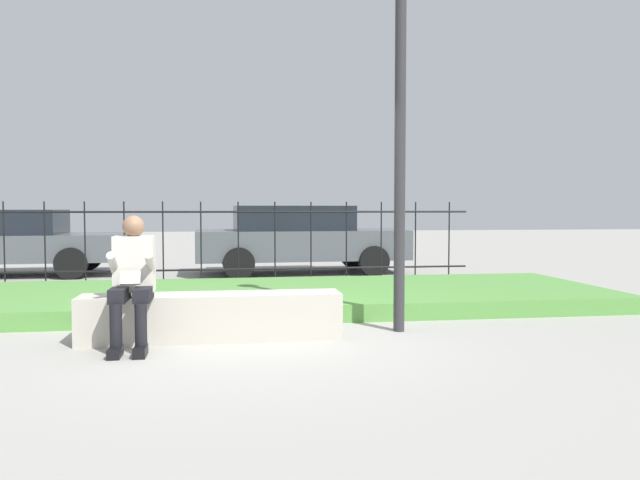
{
  "coord_description": "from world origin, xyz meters",
  "views": [
    {
      "loc": [
        -0.21,
        -6.39,
        1.34
      ],
      "look_at": [
        0.91,
        1.0,
        0.96
      ],
      "focal_mm": 35.0,
      "sensor_mm": 36.0,
      "label": 1
    }
  ],
  "objects_px": {
    "stone_bench": "(212,319)",
    "car_parked_center": "(299,238)",
    "street_lamp": "(400,110)",
    "person_seated_reader": "(133,276)",
    "car_parked_left": "(4,241)"
  },
  "relations": [
    {
      "from": "stone_bench",
      "to": "person_seated_reader",
      "type": "xyz_separation_m",
      "value": [
        -0.74,
        -0.27,
        0.49
      ]
    },
    {
      "from": "person_seated_reader",
      "to": "car_parked_center",
      "type": "relative_size",
      "value": 0.29
    },
    {
      "from": "stone_bench",
      "to": "car_parked_center",
      "type": "bearing_deg",
      "value": 75.54
    },
    {
      "from": "person_seated_reader",
      "to": "car_parked_left",
      "type": "distance_m",
      "value": 7.81
    },
    {
      "from": "street_lamp",
      "to": "person_seated_reader",
      "type": "bearing_deg",
      "value": -171.4
    },
    {
      "from": "car_parked_center",
      "to": "person_seated_reader",
      "type": "bearing_deg",
      "value": -112.02
    },
    {
      "from": "person_seated_reader",
      "to": "car_parked_left",
      "type": "height_order",
      "value": "car_parked_left"
    },
    {
      "from": "person_seated_reader",
      "to": "car_parked_left",
      "type": "relative_size",
      "value": 0.28
    },
    {
      "from": "stone_bench",
      "to": "street_lamp",
      "type": "bearing_deg",
      "value": 4.2
    },
    {
      "from": "person_seated_reader",
      "to": "street_lamp",
      "type": "relative_size",
      "value": 0.33
    },
    {
      "from": "car_parked_center",
      "to": "stone_bench",
      "type": "bearing_deg",
      "value": -106.69
    },
    {
      "from": "car_parked_left",
      "to": "street_lamp",
      "type": "height_order",
      "value": "street_lamp"
    },
    {
      "from": "car_parked_center",
      "to": "street_lamp",
      "type": "xyz_separation_m",
      "value": [
        0.38,
        -6.16,
        1.66
      ]
    },
    {
      "from": "stone_bench",
      "to": "car_parked_left",
      "type": "bearing_deg",
      "value": 121.96
    },
    {
      "from": "car_parked_center",
      "to": "car_parked_left",
      "type": "height_order",
      "value": "car_parked_center"
    }
  ]
}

